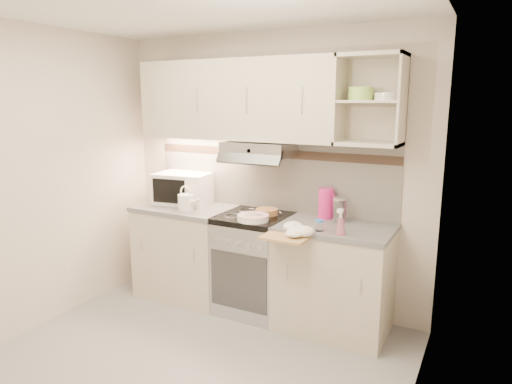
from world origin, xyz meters
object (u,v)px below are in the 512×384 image
(spray_bottle, at_px, (341,224))
(cutting_board, at_px, (287,236))
(watering_can, at_px, (186,202))
(plate_stack, at_px, (253,218))
(glass_jar, at_px, (340,210))
(microwave, at_px, (184,188))
(electric_range, at_px, (254,263))
(pink_pitcher, at_px, (326,203))

(spray_bottle, xyz_separation_m, cutting_board, (-0.38, -0.14, -0.11))
(watering_can, distance_m, plate_stack, 0.71)
(spray_bottle, height_order, cutting_board, spray_bottle)
(glass_jar, distance_m, cutting_board, 0.56)
(watering_can, xyz_separation_m, cutting_board, (1.11, -0.21, -0.11))
(glass_jar, bearing_deg, microwave, 179.94)
(microwave, xyz_separation_m, plate_stack, (0.93, -0.29, -0.12))
(electric_range, distance_m, spray_bottle, 1.03)
(watering_can, bearing_deg, pink_pitcher, 22.44)
(pink_pitcher, height_order, spray_bottle, pink_pitcher)
(microwave, distance_m, cutting_board, 1.42)
(microwave, height_order, spray_bottle, microwave)
(plate_stack, relative_size, cutting_board, 0.77)
(watering_can, height_order, glass_jar, watering_can)
(electric_range, bearing_deg, pink_pitcher, 18.66)
(pink_pitcher, relative_size, spray_bottle, 1.22)
(plate_stack, height_order, pink_pitcher, pink_pitcher)
(cutting_board, bearing_deg, glass_jar, 61.30)
(plate_stack, height_order, glass_jar, glass_jar)
(watering_can, xyz_separation_m, plate_stack, (0.71, -0.02, -0.06))
(microwave, relative_size, watering_can, 2.09)
(microwave, bearing_deg, watering_can, -58.08)
(pink_pitcher, height_order, cutting_board, pink_pitcher)
(pink_pitcher, bearing_deg, microwave, -178.56)
(watering_can, height_order, spray_bottle, watering_can)
(cutting_board, bearing_deg, electric_range, 144.04)
(spray_bottle, bearing_deg, electric_range, 163.46)
(electric_range, distance_m, cutting_board, 0.73)
(pink_pitcher, relative_size, cutting_board, 0.75)
(electric_range, height_order, pink_pitcher, pink_pitcher)
(microwave, xyz_separation_m, glass_jar, (1.59, -0.00, -0.04))
(electric_range, relative_size, watering_can, 3.26)
(electric_range, distance_m, pink_pitcher, 0.85)
(electric_range, bearing_deg, spray_bottle, -14.43)
(watering_can, distance_m, spray_bottle, 1.49)
(electric_range, xyz_separation_m, cutting_board, (0.48, -0.36, 0.42))
(pink_pitcher, distance_m, cutting_board, 0.59)
(glass_jar, height_order, spray_bottle, spray_bottle)
(plate_stack, height_order, spray_bottle, spray_bottle)
(microwave, relative_size, plate_stack, 2.15)
(electric_range, relative_size, glass_jar, 4.23)
(microwave, height_order, glass_jar, microwave)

